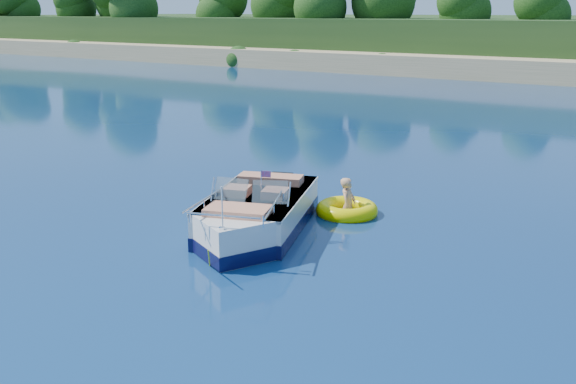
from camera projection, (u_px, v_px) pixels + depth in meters
name	position (u px, v px, depth m)	size (l,w,h in m)	color
ground	(294.00, 251.00, 12.97)	(160.00, 160.00, 0.00)	#0A1E46
motorboat	(255.00, 218.00, 13.91)	(3.01, 5.23, 1.81)	silver
tow_tube	(347.00, 210.00, 15.27)	(1.68, 1.68, 0.39)	#EDDF00
boy	(348.00, 213.00, 15.38)	(0.53, 0.35, 1.45)	tan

